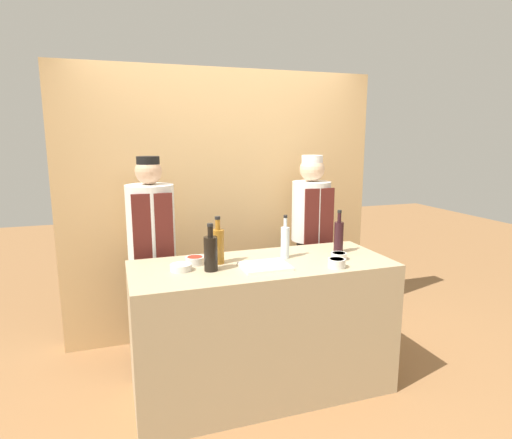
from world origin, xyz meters
TOP-DOWN VIEW (x-y plane):
  - ground_plane at (0.00, 0.00)m, footprint 14.00×14.00m
  - cabinet_wall at (0.00, 1.11)m, footprint 2.85×0.18m
  - counter at (0.00, 0.00)m, footprint 1.81×0.73m
  - sauce_bowl_yellow at (0.43, -0.25)m, footprint 0.12×0.12m
  - sauce_bowl_orange at (0.54, -0.09)m, footprint 0.11×0.11m
  - sauce_bowl_red at (-0.45, 0.12)m, footprint 0.13×0.13m
  - sauce_bowl_brown at (-0.56, 0.01)m, footprint 0.14×0.14m
  - cutting_board at (-0.02, -0.11)m, footprint 0.32×0.26m
  - bottle_wine at (0.63, 0.07)m, footprint 0.07×0.07m
  - bottle_soy at (-0.38, -0.05)m, footprint 0.09×0.09m
  - bottle_amber at (-0.29, 0.09)m, footprint 0.08×0.08m
  - bottle_clear at (0.19, 0.07)m, footprint 0.06×0.06m
  - chef_left at (-0.69, 0.67)m, footprint 0.37×0.37m
  - chef_right at (0.69, 0.67)m, footprint 0.34×0.34m

SIDE VIEW (x-z plane):
  - ground_plane at x=0.00m, z-range 0.00..0.00m
  - counter at x=0.00m, z-range 0.00..0.96m
  - chef_left at x=-0.69m, z-range 0.07..1.74m
  - chef_right at x=0.69m, z-range 0.08..1.74m
  - cutting_board at x=-0.02m, z-range 0.96..0.98m
  - sauce_bowl_brown at x=-0.56m, z-range 0.96..1.00m
  - sauce_bowl_orange at x=0.54m, z-range 0.96..1.01m
  - sauce_bowl_red at x=-0.45m, z-range 0.96..1.01m
  - sauce_bowl_yellow at x=0.43m, z-range 0.96..1.02m
  - bottle_soy at x=-0.38m, z-range 0.92..1.24m
  - bottle_clear at x=0.19m, z-range 0.92..1.24m
  - bottle_wine at x=0.63m, z-range 0.92..1.25m
  - bottle_amber at x=-0.29m, z-range 0.92..1.25m
  - cabinet_wall at x=0.00m, z-range 0.00..2.40m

